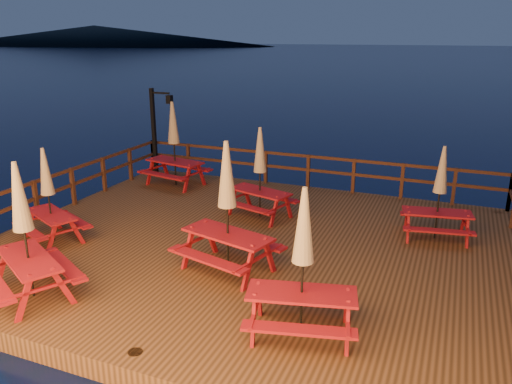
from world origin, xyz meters
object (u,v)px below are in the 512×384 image
at_px(picnic_table_0, 227,205).
at_px(lamp_post, 157,123).
at_px(picnic_table_2, 48,194).
at_px(picnic_table_1, 174,143).

bearing_deg(picnic_table_0, lamp_post, 147.30).
height_order(lamp_post, picnic_table_2, lamp_post).
xyz_separation_m(picnic_table_0, picnic_table_2, (-4.58, -0.16, -0.25)).
distance_m(lamp_post, picnic_table_1, 1.66).
relative_size(lamp_post, picnic_table_1, 1.10).
bearing_deg(picnic_table_0, picnic_table_1, 145.21).
bearing_deg(lamp_post, picnic_table_1, -38.87).
distance_m(picnic_table_1, picnic_table_2, 5.17).
relative_size(lamp_post, picnic_table_0, 1.08).
bearing_deg(picnic_table_1, lamp_post, 151.92).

